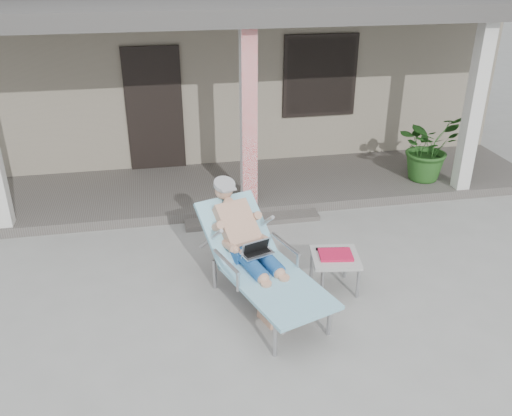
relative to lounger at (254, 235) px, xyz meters
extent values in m
plane|color=#9E9E99|center=(0.32, 0.00, -0.82)|extent=(60.00, 60.00, 0.00)
cube|color=gray|center=(0.32, 6.50, 0.68)|extent=(10.00, 5.00, 3.00)
cube|color=black|center=(-0.98, 3.97, 0.38)|extent=(0.95, 0.06, 2.10)
cube|color=black|center=(1.92, 3.97, 0.83)|extent=(1.20, 0.06, 1.30)
cube|color=black|center=(1.92, 3.96, 0.83)|extent=(1.32, 0.05, 1.42)
cube|color=#605B56|center=(0.32, 3.00, -0.74)|extent=(10.00, 2.00, 0.15)
cube|color=red|center=(0.32, 2.15, 0.64)|extent=(0.22, 0.22, 2.61)
cube|color=silver|center=(3.82, 2.15, 0.64)|extent=(0.22, 0.22, 2.61)
cube|color=#474442|center=(0.32, 3.00, 2.06)|extent=(10.00, 2.30, 0.24)
cube|color=#605B56|center=(0.32, 1.85, -0.78)|extent=(2.00, 0.30, 0.07)
cylinder|color=#B7B7BC|center=(0.01, -1.05, -0.62)|extent=(0.05, 0.05, 0.39)
cylinder|color=#B7B7BC|center=(0.64, -0.84, -0.62)|extent=(0.05, 0.05, 0.39)
cylinder|color=#B7B7BC|center=(-0.43, 0.24, -0.62)|extent=(0.05, 0.05, 0.39)
cylinder|color=#B7B7BC|center=(0.19, 0.46, -0.62)|extent=(0.05, 0.05, 0.39)
cube|color=#B7B7BC|center=(0.16, -0.48, -0.41)|extent=(1.05, 1.44, 0.03)
cube|color=#97BFEA|center=(0.16, -0.48, -0.38)|extent=(1.16, 1.51, 0.04)
cube|color=#B7B7BC|center=(-0.14, 0.42, -0.16)|extent=(0.83, 0.80, 0.52)
cube|color=#97BFEA|center=(-0.14, 0.42, -0.12)|extent=(0.95, 0.90, 0.59)
cylinder|color=#9E9EA0|center=(-0.24, 0.70, 0.35)|extent=(0.33, 0.33, 0.14)
cube|color=silver|center=(0.01, -0.04, -0.20)|extent=(0.41, 0.35, 0.25)
cube|color=#B3B3AE|center=(0.96, -0.03, -0.38)|extent=(0.62, 0.62, 0.04)
cylinder|color=#B7B7BC|center=(0.74, -0.25, -0.61)|extent=(0.04, 0.04, 0.41)
cylinder|color=#B7B7BC|center=(1.18, -0.25, -0.61)|extent=(0.04, 0.04, 0.41)
cylinder|color=#B7B7BC|center=(0.74, 0.18, -0.61)|extent=(0.04, 0.04, 0.41)
cylinder|color=#B7B7BC|center=(1.18, 0.18, -0.61)|extent=(0.04, 0.04, 0.41)
cube|color=#D31641|center=(0.96, -0.03, -0.34)|extent=(0.42, 0.34, 0.03)
cube|color=black|center=(0.96, 0.11, -0.35)|extent=(0.38, 0.08, 0.04)
imported|color=#26591E|center=(3.42, 2.62, -0.10)|extent=(1.26, 1.18, 1.13)
camera|label=1|loc=(-0.97, -5.19, 2.91)|focal=38.00mm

